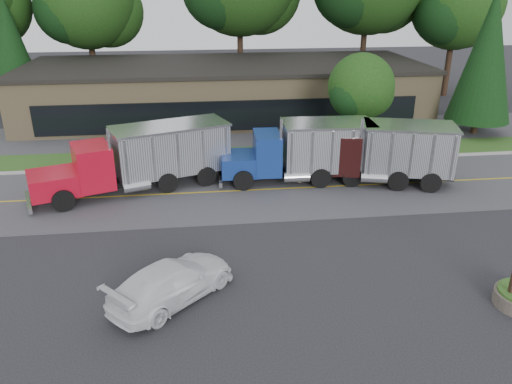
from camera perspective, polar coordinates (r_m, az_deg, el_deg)
ground at (r=18.99m, az=-4.37°, el=-10.62°), size 140.00×140.00×0.00m
road at (r=26.96m, az=-5.33°, el=-0.03°), size 60.00×8.00×0.02m
center_line at (r=26.96m, az=-5.33°, el=-0.03°), size 60.00×0.12×0.01m
curb at (r=30.87m, az=-5.60°, el=2.99°), size 60.00×0.30×0.12m
grass_verge at (r=32.57m, az=-5.69°, el=4.06°), size 60.00×3.40×0.03m
far_parking at (r=37.34m, az=-5.92°, el=6.52°), size 60.00×7.00×0.02m
strip_mall at (r=42.76m, az=-3.50°, el=11.47°), size 32.00×12.00×4.00m
tree_far_b at (r=50.85m, az=-18.64°, el=19.70°), size 9.42×8.87×13.44m
tree_far_e at (r=53.05m, az=22.01°, el=18.99°), size 9.05×8.52×12.91m
evergreen_left at (r=48.62m, az=-26.45°, el=15.06°), size 4.58×4.58×10.41m
evergreen_right at (r=39.85m, az=24.88°, el=13.93°), size 4.51×4.51×10.26m
tree_verge at (r=33.26m, az=11.97°, el=11.36°), size 4.49×4.23×6.41m
dump_truck_red at (r=27.46m, az=-12.55°, el=3.99°), size 10.70×5.84×3.36m
dump_truck_blue at (r=28.02m, az=5.74°, el=4.80°), size 8.60×2.91×3.36m
dump_truck_maroon at (r=28.53m, az=14.69°, el=4.48°), size 8.49×4.53×3.36m
rally_car at (r=18.12m, az=-9.54°, el=-10.02°), size 4.95×4.84×1.43m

